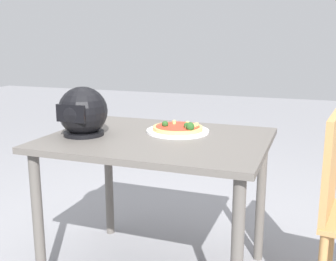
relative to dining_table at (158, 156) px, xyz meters
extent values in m
cube|color=#5B5651|center=(0.00, 0.00, 0.08)|extent=(1.05, 0.81, 0.03)
cylinder|color=#5B5651|center=(-0.47, -0.35, -0.29)|extent=(0.05, 0.05, 0.72)
cylinder|color=#5B5651|center=(0.47, -0.35, -0.29)|extent=(0.05, 0.05, 0.72)
cylinder|color=#5B5651|center=(0.47, 0.35, -0.29)|extent=(0.05, 0.05, 0.72)
cylinder|color=white|center=(-0.06, -0.13, 0.10)|extent=(0.32, 0.32, 0.01)
cylinder|color=tan|center=(-0.06, -0.13, 0.12)|extent=(0.25, 0.25, 0.02)
cylinder|color=red|center=(-0.06, -0.13, 0.13)|extent=(0.22, 0.22, 0.00)
sphere|color=#234C1E|center=(0.00, -0.10, 0.14)|extent=(0.03, 0.03, 0.03)
sphere|color=#234C1E|center=(-0.11, -0.11, 0.14)|extent=(0.03, 0.03, 0.03)
sphere|color=#234C1E|center=(-0.14, -0.07, 0.14)|extent=(0.04, 0.04, 0.04)
cylinder|color=#E0D172|center=(-0.14, -0.14, 0.14)|extent=(0.02, 0.02, 0.01)
cylinder|color=#E0D172|center=(-0.09, -0.18, 0.14)|extent=(0.02, 0.02, 0.02)
cylinder|color=#E0D172|center=(-0.12, -0.08, 0.14)|extent=(0.02, 0.02, 0.01)
cylinder|color=#E0D172|center=(-0.15, -0.16, 0.14)|extent=(0.03, 0.03, 0.02)
cylinder|color=#E0D172|center=(-0.02, -0.17, 0.14)|extent=(0.02, 0.02, 0.02)
sphere|color=black|center=(0.36, 0.09, 0.22)|extent=(0.24, 0.24, 0.24)
cylinder|color=black|center=(0.36, 0.09, 0.11)|extent=(0.20, 0.20, 0.02)
cube|color=black|center=(0.36, 0.20, 0.22)|extent=(0.15, 0.02, 0.08)
cube|color=#B7844C|center=(-0.79, -0.05, 0.02)|extent=(0.08, 0.38, 0.45)
cylinder|color=#B7844C|center=(-0.83, -0.22, -0.44)|extent=(0.04, 0.04, 0.43)
camera|label=1|loc=(-0.71, 1.81, 0.56)|focal=43.91mm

